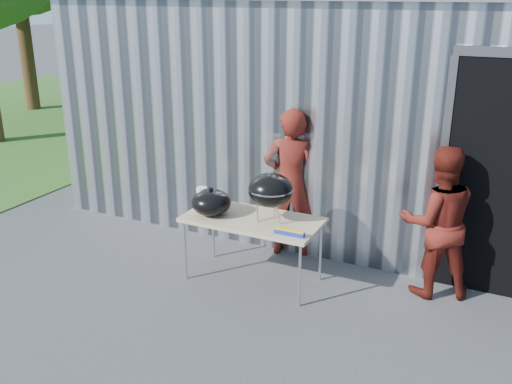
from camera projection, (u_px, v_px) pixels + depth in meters
The scene contains 11 objects.
ground at pixel (196, 309), 5.87m from camera, with size 80.00×80.00×0.00m, color #3E3E41.
building at pixel (397, 97), 8.87m from camera, with size 8.20×6.20×3.10m.
grass_patch at pixel (19, 117), 14.65m from camera, with size 10.00×12.00×0.02m, color #2D591E.
folding_table at pixel (253, 222), 6.25m from camera, with size 1.50×0.75×0.75m.
kettle_grill at pixel (271, 184), 6.04m from camera, with size 0.49×0.49×0.95m.
grill_lid at pixel (211, 202), 6.29m from camera, with size 0.44×0.44×0.32m.
paper_towels at pixel (202, 199), 6.40m from camera, with size 0.12×0.12×0.28m, color white.
white_tub at pixel (217, 201), 6.60m from camera, with size 0.20×0.15×0.10m, color white.
foil_box at pixel (289, 232), 5.79m from camera, with size 0.32×0.05×0.06m.
person_cook at pixel (291, 183), 6.86m from camera, with size 0.67×0.44×1.83m, color #5E1912.
person_bystander at pixel (438, 222), 5.94m from camera, with size 0.80×0.62×1.64m, color #5E1912.
Camera 1 is at (2.79, -4.35, 3.11)m, focal length 40.00 mm.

